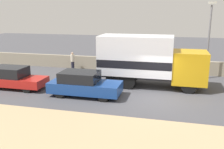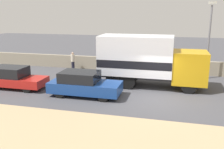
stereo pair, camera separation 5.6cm
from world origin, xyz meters
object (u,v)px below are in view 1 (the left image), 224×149
street_lamp (209,34)px  car_sedan_second (13,78)px  car_hatchback (84,84)px  box_truck (147,60)px  pedestrian (73,61)px

street_lamp → car_sedan_second: street_lamp is taller
car_hatchback → car_sedan_second: size_ratio=1.02×
box_truck → car_sedan_second: size_ratio=1.66×
car_sedan_second → pedestrian: bearing=73.2°
pedestrian → car_sedan_second: bearing=-106.8°
street_lamp → box_truck: street_lamp is taller
box_truck → car_hatchback: size_ratio=1.63×
street_lamp → car_hatchback: street_lamp is taller
box_truck → pedestrian: 8.03m
box_truck → car_hatchback: box_truck is taller
box_truck → car_sedan_second: bearing=-163.3°
pedestrian → box_truck: bearing=-26.5°
car_sedan_second → street_lamp: bearing=23.9°
box_truck → pedestrian: (-7.12, 3.55, -1.09)m
street_lamp → box_truck: (-4.41, -3.25, -1.57)m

